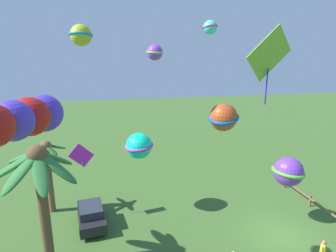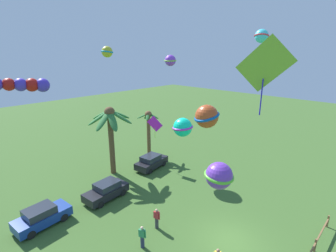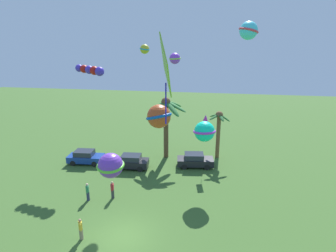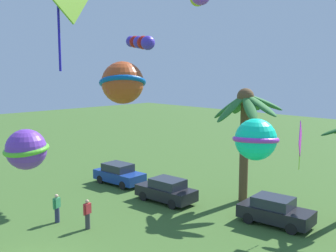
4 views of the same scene
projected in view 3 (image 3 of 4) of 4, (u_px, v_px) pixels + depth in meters
ground_plane at (124, 236)px, 18.83m from camera, size 120.00×120.00×0.00m
palm_tree_0 at (219, 126)px, 30.93m from camera, size 2.50×2.58×5.61m
palm_tree_1 at (166, 113)px, 30.68m from camera, size 4.52×4.48×7.16m
parked_car_0 at (130, 162)px, 29.06m from camera, size 4.02×2.00×1.51m
parked_car_1 at (86, 157)px, 30.25m from camera, size 4.03×2.02×1.51m
parked_car_2 at (195, 160)px, 29.42m from camera, size 4.09×2.20×1.51m
spectator_0 at (81, 229)px, 18.35m from camera, size 0.40×0.48×1.59m
spectator_1 at (88, 192)px, 22.99m from camera, size 0.35×0.52×1.59m
spectator_2 at (112, 190)px, 23.31m from camera, size 0.31×0.54×1.59m
kite_tube_0 at (91, 70)px, 28.91m from camera, size 3.54×1.61×1.15m
kite_ball_1 at (159, 116)px, 19.69m from camera, size 2.66×2.66×1.74m
kite_ball_2 at (204, 131)px, 24.60m from camera, size 2.86×2.86×1.88m
kite_diamond_3 at (166, 68)px, 15.14m from camera, size 0.87×3.67×5.18m
kite_ball_4 at (111, 165)px, 18.12m from camera, size 1.93×1.94×1.70m
kite_ball_5 at (175, 59)px, 22.43m from camera, size 1.41×1.41×0.91m
kite_ball_6 at (249, 31)px, 16.12m from camera, size 1.52×1.52×1.08m
kite_diamond_7 at (206, 124)px, 28.51m from camera, size 0.78×1.69×2.56m
kite_ball_8 at (145, 49)px, 26.33m from camera, size 1.21×1.20×0.90m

